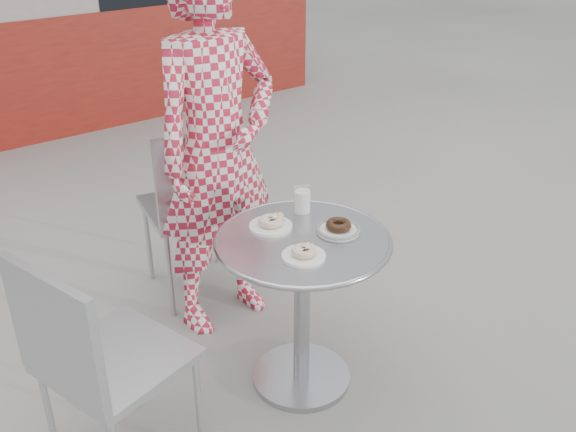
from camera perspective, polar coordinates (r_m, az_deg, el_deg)
ground at (r=2.92m, az=0.30°, el=-14.06°), size 60.00×60.00×0.00m
bistro_table at (r=2.59m, az=1.29°, el=-5.33°), size 0.70×0.70×0.71m
chair_far at (r=3.36m, az=-8.30°, el=-2.21°), size 0.53×0.53×0.95m
chair_left at (r=2.47m, az=-14.66°, el=-15.73°), size 0.54×0.54×0.92m
seated_person at (r=2.90m, az=-6.31°, el=5.74°), size 0.67×0.46×1.74m
plate_far at (r=2.57m, az=-1.50°, el=-0.62°), size 0.17×0.17×0.05m
plate_near at (r=2.37m, az=1.40°, el=-3.33°), size 0.16×0.16×0.04m
plate_checker at (r=2.55m, az=4.50°, el=-1.08°), size 0.18×0.18×0.05m
milk_cup at (r=2.68m, az=1.28°, el=1.40°), size 0.07×0.07×0.12m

